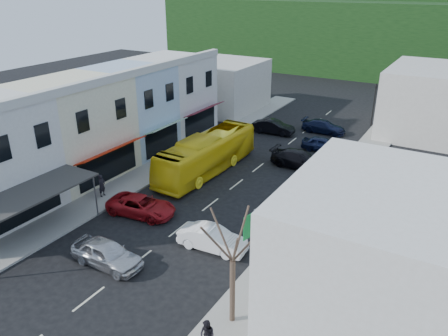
{
  "coord_description": "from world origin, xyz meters",
  "views": [
    {
      "loc": [
        15.21,
        -20.13,
        15.28
      ],
      "look_at": [
        0.0,
        6.0,
        2.2
      ],
      "focal_mm": 35.0,
      "sensor_mm": 36.0,
      "label": 1
    }
  ],
  "objects_px": {
    "bus": "(207,155)",
    "street_tree": "(233,261)",
    "pedestrian_right": "(207,335)",
    "pedestrian_left": "(102,186)",
    "car_silver": "(107,255)",
    "direction_sign": "(254,242)",
    "traffic_signal": "(374,105)",
    "car_white": "(213,239)",
    "car_red": "(141,206)"
  },
  "relations": [
    {
      "from": "car_red",
      "to": "traffic_signal",
      "type": "xyz_separation_m",
      "value": [
        9.22,
        28.94,
        1.72
      ]
    },
    {
      "from": "car_white",
      "to": "pedestrian_right",
      "type": "height_order",
      "value": "pedestrian_right"
    },
    {
      "from": "traffic_signal",
      "to": "street_tree",
      "type": "bearing_deg",
      "value": 104.47
    },
    {
      "from": "car_white",
      "to": "direction_sign",
      "type": "relative_size",
      "value": 1.08
    },
    {
      "from": "car_silver",
      "to": "car_white",
      "type": "height_order",
      "value": "same"
    },
    {
      "from": "bus",
      "to": "street_tree",
      "type": "relative_size",
      "value": 1.64
    },
    {
      "from": "car_red",
      "to": "street_tree",
      "type": "relative_size",
      "value": 0.65
    },
    {
      "from": "pedestrian_left",
      "to": "traffic_signal",
      "type": "distance_m",
      "value": 31.48
    },
    {
      "from": "pedestrian_right",
      "to": "traffic_signal",
      "type": "relative_size",
      "value": 0.35
    },
    {
      "from": "bus",
      "to": "car_white",
      "type": "height_order",
      "value": "bus"
    },
    {
      "from": "bus",
      "to": "car_silver",
      "type": "xyz_separation_m",
      "value": [
        2.15,
        -14.27,
        -0.85
      ]
    },
    {
      "from": "car_white",
      "to": "traffic_signal",
      "type": "height_order",
      "value": "traffic_signal"
    },
    {
      "from": "car_white",
      "to": "pedestrian_right",
      "type": "distance_m",
      "value": 8.14
    },
    {
      "from": "pedestrian_left",
      "to": "traffic_signal",
      "type": "xyz_separation_m",
      "value": [
        13.46,
        28.42,
        1.42
      ]
    },
    {
      "from": "bus",
      "to": "pedestrian_left",
      "type": "relative_size",
      "value": 6.82
    },
    {
      "from": "car_white",
      "to": "car_silver",
      "type": "bearing_deg",
      "value": 130.84
    },
    {
      "from": "car_red",
      "to": "pedestrian_right",
      "type": "xyz_separation_m",
      "value": [
        10.64,
        -8.19,
        0.3
      ]
    },
    {
      "from": "car_white",
      "to": "car_red",
      "type": "distance_m",
      "value": 6.67
    },
    {
      "from": "traffic_signal",
      "to": "car_silver",
      "type": "bearing_deg",
      "value": 90.53
    },
    {
      "from": "car_white",
      "to": "street_tree",
      "type": "bearing_deg",
      "value": -144.42
    },
    {
      "from": "car_white",
      "to": "pedestrian_left",
      "type": "height_order",
      "value": "pedestrian_left"
    },
    {
      "from": "direction_sign",
      "to": "car_white",
      "type": "bearing_deg",
      "value": 177.4
    },
    {
      "from": "car_silver",
      "to": "car_red",
      "type": "bearing_deg",
      "value": 20.87
    },
    {
      "from": "car_silver",
      "to": "traffic_signal",
      "type": "height_order",
      "value": "traffic_signal"
    },
    {
      "from": "pedestrian_right",
      "to": "car_silver",
      "type": "bearing_deg",
      "value": 170.03
    },
    {
      "from": "car_red",
      "to": "car_white",
      "type": "bearing_deg",
      "value": -107.27
    },
    {
      "from": "pedestrian_right",
      "to": "direction_sign",
      "type": "height_order",
      "value": "direction_sign"
    },
    {
      "from": "bus",
      "to": "car_silver",
      "type": "distance_m",
      "value": 14.46
    },
    {
      "from": "pedestrian_left",
      "to": "traffic_signal",
      "type": "height_order",
      "value": "traffic_signal"
    },
    {
      "from": "pedestrian_left",
      "to": "traffic_signal",
      "type": "relative_size",
      "value": 0.35
    },
    {
      "from": "traffic_signal",
      "to": "pedestrian_left",
      "type": "bearing_deg",
      "value": 76.72
    },
    {
      "from": "car_silver",
      "to": "traffic_signal",
      "type": "distance_m",
      "value": 35.31
    },
    {
      "from": "car_white",
      "to": "direction_sign",
      "type": "height_order",
      "value": "direction_sign"
    },
    {
      "from": "car_silver",
      "to": "direction_sign",
      "type": "relative_size",
      "value": 1.08
    },
    {
      "from": "car_silver",
      "to": "direction_sign",
      "type": "distance_m",
      "value": 8.56
    },
    {
      "from": "bus",
      "to": "direction_sign",
      "type": "xyz_separation_m",
      "value": [
        9.81,
        -10.69,
        0.48
      ]
    },
    {
      "from": "car_red",
      "to": "pedestrian_left",
      "type": "xyz_separation_m",
      "value": [
        -4.25,
        0.52,
        0.3
      ]
    },
    {
      "from": "car_silver",
      "to": "street_tree",
      "type": "bearing_deg",
      "value": -92.89
    },
    {
      "from": "car_silver",
      "to": "direction_sign",
      "type": "bearing_deg",
      "value": -65.13
    },
    {
      "from": "direction_sign",
      "to": "pedestrian_right",
      "type": "bearing_deg",
      "value": -69.56
    },
    {
      "from": "car_white",
      "to": "direction_sign",
      "type": "xyz_separation_m",
      "value": [
        3.24,
        -0.9,
        1.33
      ]
    },
    {
      "from": "car_red",
      "to": "traffic_signal",
      "type": "height_order",
      "value": "traffic_signal"
    },
    {
      "from": "pedestrian_right",
      "to": "pedestrian_left",
      "type": "bearing_deg",
      "value": 156.6
    },
    {
      "from": "car_silver",
      "to": "pedestrian_left",
      "type": "bearing_deg",
      "value": 46.06
    },
    {
      "from": "car_white",
      "to": "pedestrian_right",
      "type": "relative_size",
      "value": 2.59
    },
    {
      "from": "bus",
      "to": "direction_sign",
      "type": "bearing_deg",
      "value": -45.89
    },
    {
      "from": "pedestrian_left",
      "to": "car_white",
      "type": "bearing_deg",
      "value": -103.24
    },
    {
      "from": "car_silver",
      "to": "car_white",
      "type": "distance_m",
      "value": 6.28
    },
    {
      "from": "pedestrian_right",
      "to": "street_tree",
      "type": "distance_m",
      "value": 3.34
    },
    {
      "from": "car_silver",
      "to": "pedestrian_right",
      "type": "bearing_deg",
      "value": -107.08
    }
  ]
}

